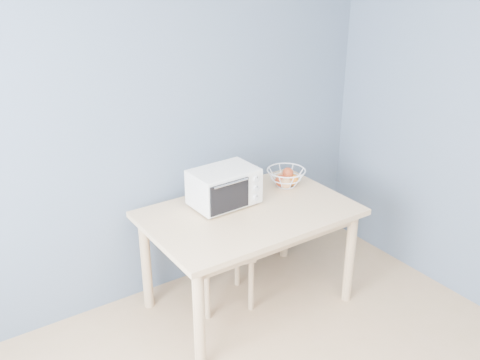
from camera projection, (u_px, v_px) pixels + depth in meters
room at (384, 302)px, 1.79m from camera, size 4.01×4.51×2.61m
dining_table at (249, 224)px, 3.66m from camera, size 1.40×0.90×0.75m
toaster_oven at (222, 187)px, 3.63m from camera, size 0.46×0.34×0.26m
fruit_basket at (286, 178)px, 3.96m from camera, size 0.35×0.35×0.15m
dining_chair at (221, 251)px, 3.81m from camera, size 0.46×0.46×0.80m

